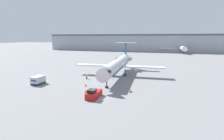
{
  "coord_description": "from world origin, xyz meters",
  "views": [
    {
      "loc": [
        12.63,
        -30.13,
        11.88
      ],
      "look_at": [
        0.0,
        10.99,
        3.7
      ],
      "focal_mm": 28.0,
      "sensor_mm": 36.0,
      "label": 1
    }
  ],
  "objects_px": {
    "luggage_cart": "(38,80)",
    "worker_near_tug": "(86,93)",
    "traffic_cone_right": "(130,90)",
    "pushback_tug": "(94,94)",
    "worker_by_wing": "(87,76)",
    "traffic_cone_left": "(86,85)",
    "airplane_main": "(118,64)",
    "airplane_parked_far_left": "(181,48)"
  },
  "relations": [
    {
      "from": "pushback_tug",
      "to": "luggage_cart",
      "type": "relative_size",
      "value": 1.31
    },
    {
      "from": "pushback_tug",
      "to": "traffic_cone_left",
      "type": "relative_size",
      "value": 7.29
    },
    {
      "from": "airplane_main",
      "to": "traffic_cone_right",
      "type": "distance_m",
      "value": 16.49
    },
    {
      "from": "worker_near_tug",
      "to": "traffic_cone_right",
      "type": "bearing_deg",
      "value": 37.94
    },
    {
      "from": "pushback_tug",
      "to": "worker_near_tug",
      "type": "relative_size",
      "value": 2.65
    },
    {
      "from": "airplane_main",
      "to": "worker_by_wing",
      "type": "relative_size",
      "value": 20.3
    },
    {
      "from": "traffic_cone_left",
      "to": "traffic_cone_right",
      "type": "distance_m",
      "value": 11.53
    },
    {
      "from": "luggage_cart",
      "to": "worker_near_tug",
      "type": "distance_m",
      "value": 16.99
    },
    {
      "from": "pushback_tug",
      "to": "traffic_cone_right",
      "type": "distance_m",
      "value": 8.46
    },
    {
      "from": "luggage_cart",
      "to": "traffic_cone_right",
      "type": "bearing_deg",
      "value": 1.19
    },
    {
      "from": "airplane_main",
      "to": "airplane_parked_far_left",
      "type": "distance_m",
      "value": 95.98
    },
    {
      "from": "worker_by_wing",
      "to": "traffic_cone_left",
      "type": "height_order",
      "value": "worker_by_wing"
    },
    {
      "from": "luggage_cart",
      "to": "traffic_cone_left",
      "type": "distance_m",
      "value": 12.53
    },
    {
      "from": "airplane_main",
      "to": "luggage_cart",
      "type": "distance_m",
      "value": 22.92
    },
    {
      "from": "airplane_main",
      "to": "worker_by_wing",
      "type": "xyz_separation_m",
      "value": [
        -7.5,
        -6.52,
        -2.85
      ]
    },
    {
      "from": "traffic_cone_right",
      "to": "airplane_parked_far_left",
      "type": "xyz_separation_m",
      "value": [
        17.84,
        107.4,
        3.34
      ]
    },
    {
      "from": "traffic_cone_right",
      "to": "worker_by_wing",
      "type": "bearing_deg",
      "value": 150.43
    },
    {
      "from": "luggage_cart",
      "to": "airplane_parked_far_left",
      "type": "bearing_deg",
      "value": 68.89
    },
    {
      "from": "pushback_tug",
      "to": "worker_by_wing",
      "type": "xyz_separation_m",
      "value": [
        -8.05,
        13.79,
        0.12
      ]
    },
    {
      "from": "worker_by_wing",
      "to": "traffic_cone_right",
      "type": "relative_size",
      "value": 2.06
    },
    {
      "from": "luggage_cart",
      "to": "traffic_cone_right",
      "type": "height_order",
      "value": "luggage_cart"
    },
    {
      "from": "pushback_tug",
      "to": "luggage_cart",
      "type": "xyz_separation_m",
      "value": [
        -17.55,
        5.17,
        0.29
      ]
    },
    {
      "from": "traffic_cone_right",
      "to": "pushback_tug",
      "type": "bearing_deg",
      "value": -137.89
    },
    {
      "from": "worker_near_tug",
      "to": "worker_by_wing",
      "type": "relative_size",
      "value": 1.0
    },
    {
      "from": "worker_by_wing",
      "to": "airplane_parked_far_left",
      "type": "height_order",
      "value": "airplane_parked_far_left"
    },
    {
      "from": "worker_by_wing",
      "to": "traffic_cone_left",
      "type": "bearing_deg",
      "value": -66.98
    },
    {
      "from": "luggage_cart",
      "to": "traffic_cone_right",
      "type": "relative_size",
      "value": 4.16
    },
    {
      "from": "pushback_tug",
      "to": "traffic_cone_right",
      "type": "bearing_deg",
      "value": 42.11
    },
    {
      "from": "airplane_main",
      "to": "worker_near_tug",
      "type": "bearing_deg",
      "value": -92.63
    },
    {
      "from": "airplane_main",
      "to": "pushback_tug",
      "type": "distance_m",
      "value": 20.53
    },
    {
      "from": "traffic_cone_left",
      "to": "luggage_cart",
      "type": "bearing_deg",
      "value": -171.39
    },
    {
      "from": "airplane_parked_far_left",
      "to": "worker_near_tug",
      "type": "bearing_deg",
      "value": -102.72
    },
    {
      "from": "worker_near_tug",
      "to": "traffic_cone_right",
      "type": "xyz_separation_m",
      "value": [
        7.76,
        6.05,
        -0.47
      ]
    },
    {
      "from": "worker_near_tug",
      "to": "worker_by_wing",
      "type": "distance_m",
      "value": 15.62
    },
    {
      "from": "worker_near_tug",
      "to": "worker_by_wing",
      "type": "xyz_separation_m",
      "value": [
        -6.55,
        14.17,
        -0.0
      ]
    },
    {
      "from": "worker_by_wing",
      "to": "traffic_cone_left",
      "type": "relative_size",
      "value": 2.74
    },
    {
      "from": "luggage_cart",
      "to": "worker_near_tug",
      "type": "height_order",
      "value": "luggage_cart"
    },
    {
      "from": "worker_near_tug",
      "to": "airplane_parked_far_left",
      "type": "relative_size",
      "value": 0.05
    },
    {
      "from": "luggage_cart",
      "to": "pushback_tug",
      "type": "bearing_deg",
      "value": -16.43
    },
    {
      "from": "luggage_cart",
      "to": "airplane_parked_far_left",
      "type": "distance_m",
      "value": 115.69
    },
    {
      "from": "pushback_tug",
      "to": "worker_near_tug",
      "type": "height_order",
      "value": "pushback_tug"
    },
    {
      "from": "airplane_parked_far_left",
      "to": "traffic_cone_left",
      "type": "bearing_deg",
      "value": -105.44
    }
  ]
}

